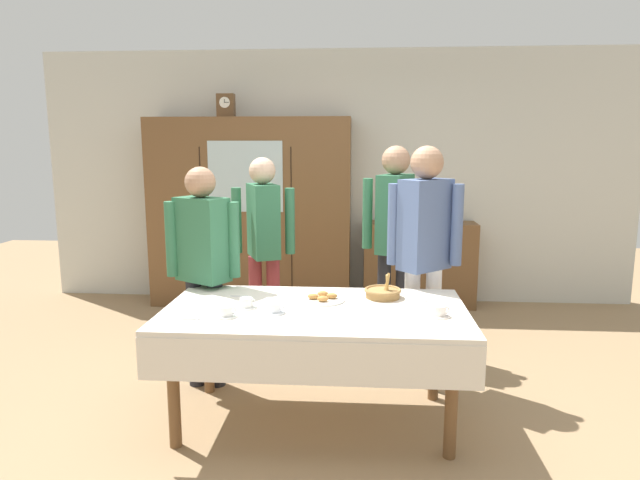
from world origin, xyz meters
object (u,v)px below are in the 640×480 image
Objects in this scene: spoon_far_right at (242,296)px; person_near_right_end at (394,228)px; tea_cup_back_edge at (274,309)px; person_behind_table_right at (263,235)px; bread_basket at (383,292)px; spoon_mid_left at (422,301)px; tea_cup_far_left at (226,312)px; person_beside_shelf at (424,241)px; pastry_plate at (323,299)px; dining_table at (315,325)px; spoon_near_right at (193,319)px; wall_cabinet at (251,213)px; tea_cup_center at (439,312)px; mantel_clock at (226,106)px; person_behind_table_left at (203,256)px; bookshelf_low at (419,264)px; tea_cup_front_edge at (246,304)px; book_stack at (420,217)px.

spoon_far_right is 1.49m from person_near_right_end.
person_behind_table_right reaches higher than tea_cup_back_edge.
bread_basket is 0.25m from spoon_mid_left.
tea_cup_far_left is 1.03m from bread_basket.
person_beside_shelf reaches higher than bread_basket.
person_beside_shelf is (0.68, 0.47, 0.30)m from pastry_plate.
pastry_plate reaches higher than dining_table.
person_near_right_end is (1.04, 1.03, 0.31)m from spoon_far_right.
person_behind_table_right is (0.14, 1.49, 0.24)m from spoon_near_right.
bread_basket is at bearing -60.09° from wall_cabinet.
mantel_clock is at bearing 124.91° from tea_cup_center.
spoon_near_right is at bearing -128.54° from person_near_right_end.
spoon_mid_left is (1.56, -2.37, -0.26)m from wall_cabinet.
bookshelf_low is at bearing 51.23° from person_behind_table_left.
spoon_far_right is at bearing 90.04° from tea_cup_far_left.
spoon_far_right is 0.07× the size of person_beside_shelf.
mantel_clock is 1.00× the size of bread_basket.
spoon_near_right is 0.07× the size of person_behind_table_right.
spoon_far_right is at bearing -37.55° from person_behind_table_left.
tea_cup_center is at bearing -55.09° from mantel_clock.
mantel_clock is 0.14× the size of person_near_right_end.
person_near_right_end is at bearing -104.54° from bookshelf_low.
person_near_right_end is at bearing 44.68° from spoon_far_right.
tea_cup_far_left is 0.08× the size of person_near_right_end.
tea_cup_back_edge and tea_cup_front_edge have the same top height.
book_stack is (0.00, 0.00, 0.51)m from bookshelf_low.
bread_basket reaches higher than dining_table.
person_behind_table_left is (0.31, -2.09, -1.16)m from mantel_clock.
person_behind_table_right is at bearing 84.46° from spoon_near_right.
dining_table is 6.54× the size of pastry_plate.
person_beside_shelf reaches higher than tea_cup_far_left.
wall_cabinet is at bearing 111.33° from pastry_plate.
dining_table is 9.23× the size of book_stack.
tea_cup_center is (-0.17, -2.72, 0.31)m from bookshelf_low.
person_behind_table_left is at bearing 135.13° from tea_cup_back_edge.
spoon_near_right and spoon_far_right have the same top height.
tea_cup_far_left is at bearing -89.96° from spoon_far_right.
pastry_plate is at bearing 22.83° from tea_cup_front_edge.
spoon_far_right is (-0.91, -0.04, -0.03)m from bread_basket.
dining_table is at bearing -108.73° from bookshelf_low.
spoon_mid_left is at bearing 18.71° from dining_table.
person_beside_shelf is (-0.01, 0.75, 0.28)m from tea_cup_center.
tea_cup_front_edge reaches higher than dining_table.
book_stack is 3.15m from tea_cup_far_left.
wall_cabinet reaches higher than spoon_far_right.
person_behind_table_left is (-0.59, 0.59, 0.19)m from tea_cup_back_edge.
wall_cabinet reaches higher than person_behind_table_right.
mantel_clock is 1.85× the size of tea_cup_front_edge.
wall_cabinet reaches higher than person_beside_shelf.
wall_cabinet is at bearing 92.19° from person_behind_table_left.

